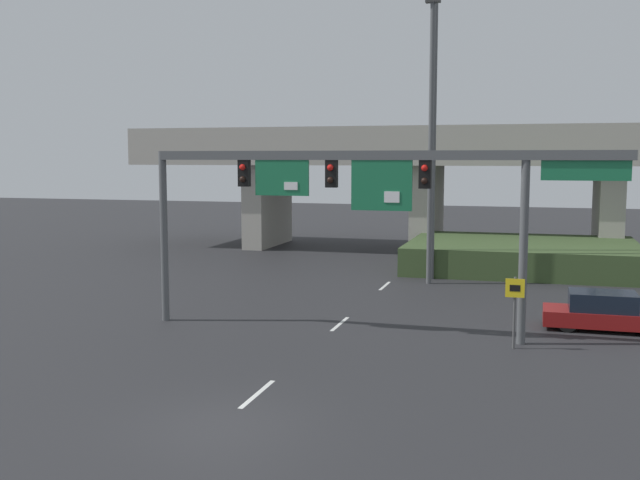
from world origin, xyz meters
name	(u,v)px	position (x,y,z in m)	size (l,w,h in m)	color
ground_plane	(222,424)	(0.00, 0.00, 0.00)	(160.00, 160.00, 0.00)	#262628
lane_markings	(365,302)	(0.00, 15.13, 0.00)	(0.14, 28.03, 0.01)	silver
signal_gantry	(362,186)	(1.07, 9.63, 5.17)	(16.42, 0.44, 6.36)	#515456
speed_limit_sign	(515,302)	(6.27, 8.92, 1.52)	(0.60, 0.11, 2.33)	#4C4C4C
highway_light_pole_near	(431,135)	(1.92, 20.68, 7.16)	(0.70, 0.36, 13.58)	#515456
highway_light_pole_far	(434,105)	(1.86, 22.08, 8.67)	(0.70, 0.36, 16.58)	#515456
overpass_bridge	(428,166)	(0.00, 33.50, 5.56)	(39.19, 7.99, 8.03)	#A39E93
grass_embankment	(522,255)	(6.21, 27.02, 0.74)	(12.19, 9.68, 1.48)	#384C28
parked_sedan_near_right	(606,312)	(9.34, 12.62, 0.63)	(4.41, 1.81, 1.35)	maroon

